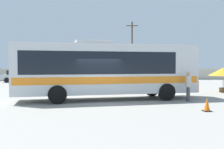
% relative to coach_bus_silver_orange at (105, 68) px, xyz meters
% --- Properties ---
extents(ground_plane, '(300.00, 300.00, 0.00)m').
position_rel_coach_bus_silver_orange_xyz_m(ground_plane, '(-0.41, 9.06, -1.95)').
color(ground_plane, gray).
extents(perimeter_wall, '(80.00, 0.30, 1.69)m').
position_rel_coach_bus_silver_orange_xyz_m(perimeter_wall, '(-0.41, 21.60, -1.10)').
color(perimeter_wall, '#B2AD9E').
rests_on(perimeter_wall, ground_plane).
extents(coach_bus_silver_orange, '(11.43, 3.92, 3.66)m').
position_rel_coach_bus_silver_orange_xyz_m(coach_bus_silver_orange, '(0.00, 0.00, 0.00)').
color(coach_bus_silver_orange, silver).
rests_on(coach_bus_silver_orange, ground_plane).
extents(attendant_by_bus_door, '(0.36, 0.36, 1.76)m').
position_rel_coach_bus_silver_orange_xyz_m(attendant_by_bus_door, '(4.90, -1.20, -0.96)').
color(attendant_by_bus_door, '#4C4C51').
rests_on(attendant_by_bus_door, ground_plane).
extents(vendor_umbrella_near_gate_orange, '(2.31, 2.31, 1.95)m').
position_rel_coach_bus_silver_orange_xyz_m(vendor_umbrella_near_gate_orange, '(9.74, 3.63, -0.34)').
color(vendor_umbrella_near_gate_orange, gray).
rests_on(vendor_umbrella_near_gate_orange, ground_plane).
extents(parked_car_leftmost_silver, '(4.40, 2.29, 1.53)m').
position_rel_coach_bus_silver_orange_xyz_m(parked_car_leftmost_silver, '(-9.54, 17.92, -1.14)').
color(parked_car_leftmost_silver, '#B7BABF').
rests_on(parked_car_leftmost_silver, ground_plane).
extents(parked_car_second_grey, '(4.02, 2.01, 1.54)m').
position_rel_coach_bus_silver_orange_xyz_m(parked_car_second_grey, '(-3.74, 18.64, -1.14)').
color(parked_car_second_grey, slate).
rests_on(parked_car_second_grey, ground_plane).
extents(parked_car_third_silver, '(4.15, 2.04, 1.51)m').
position_rel_coach_bus_silver_orange_xyz_m(parked_car_third_silver, '(2.90, 18.33, -1.15)').
color(parked_car_third_silver, '#B7BABF').
rests_on(parked_car_third_silver, ground_plane).
extents(utility_pole_near, '(1.80, 0.38, 8.93)m').
position_rel_coach_bus_silver_orange_xyz_m(utility_pole_near, '(6.07, 24.41, 2.70)').
color(utility_pole_near, '#4C3823').
rests_on(utility_pole_near, ground_plane).
extents(roadside_tree_midleft, '(3.91, 3.91, 5.66)m').
position_rel_coach_bus_silver_orange_xyz_m(roadside_tree_midleft, '(-8.21, 27.16, 2.03)').
color(roadside_tree_midleft, brown).
rests_on(roadside_tree_midleft, ground_plane).
extents(roadside_tree_midright, '(4.07, 4.07, 5.39)m').
position_rel_coach_bus_silver_orange_xyz_m(roadside_tree_midright, '(3.69, 28.22, 1.69)').
color(roadside_tree_midright, brown).
rests_on(roadside_tree_midright, ground_plane).
extents(roadside_tree_right, '(3.25, 3.25, 5.94)m').
position_rel_coach_bus_silver_orange_xyz_m(roadside_tree_right, '(8.94, 28.53, 2.57)').
color(roadside_tree_right, brown).
rests_on(roadside_tree_right, ground_plane).
extents(traffic_cone_on_apron, '(0.36, 0.36, 0.64)m').
position_rel_coach_bus_silver_orange_xyz_m(traffic_cone_on_apron, '(4.41, -4.65, -1.64)').
color(traffic_cone_on_apron, black).
rests_on(traffic_cone_on_apron, ground_plane).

